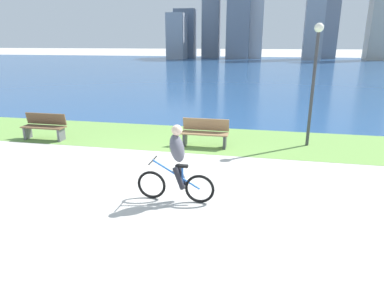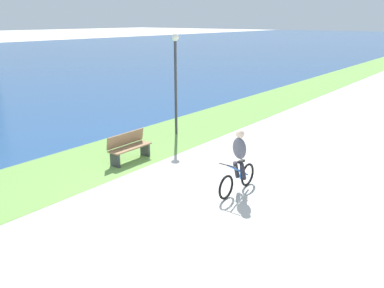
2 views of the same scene
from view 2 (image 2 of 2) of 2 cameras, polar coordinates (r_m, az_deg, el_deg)
ground_plane at (r=10.46m, az=-2.50°, el=-6.72°), size 300.00×300.00×0.00m
grass_strip_bayside at (r=12.81m, az=-14.45°, el=-2.60°), size 120.00×3.27×0.01m
cyclist_lead at (r=10.16m, az=6.72°, el=-2.50°), size 1.68×0.52×1.67m
bench_far_along_path at (r=12.61m, az=-9.05°, el=-0.43°), size 1.50×0.47×0.90m
lamppost_tall at (r=15.03m, az=-2.39°, el=10.65°), size 0.28×0.28×3.80m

